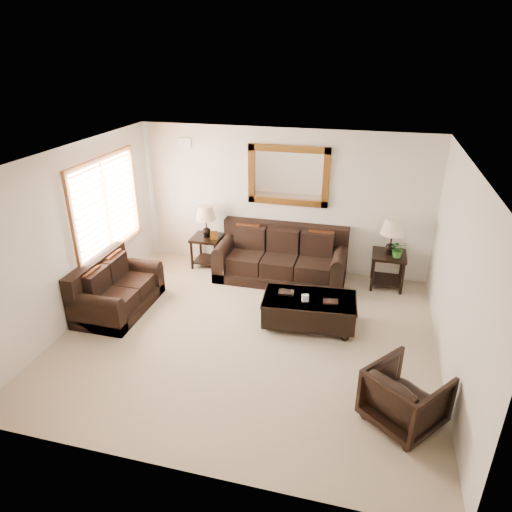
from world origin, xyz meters
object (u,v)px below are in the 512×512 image
(loveseat, at_px, (115,292))
(coffee_table, at_px, (309,308))
(end_table_right, at_px, (391,243))
(end_table_left, at_px, (206,227))
(armchair, at_px, (406,395))
(sofa, at_px, (281,260))

(loveseat, xyz_separation_m, coffee_table, (3.17, 0.31, -0.02))
(end_table_right, bearing_deg, end_table_left, 179.77)
(loveseat, distance_m, end_table_left, 2.21)
(end_table_left, relative_size, end_table_right, 0.95)
(end_table_right, bearing_deg, armchair, -86.88)
(end_table_left, relative_size, armchair, 1.57)
(sofa, distance_m, end_table_left, 1.59)
(end_table_left, bearing_deg, loveseat, -114.79)
(end_table_left, relative_size, coffee_table, 0.84)
(loveseat, xyz_separation_m, end_table_left, (0.90, 1.95, 0.49))
(sofa, bearing_deg, end_table_right, 3.92)
(loveseat, bearing_deg, end_table_left, -24.79)
(loveseat, height_order, end_table_left, end_table_left)
(loveseat, height_order, coffee_table, loveseat)
(armchair, bearing_deg, end_table_right, -48.29)
(end_table_left, height_order, coffee_table, end_table_left)
(sofa, distance_m, loveseat, 3.02)
(loveseat, relative_size, end_table_left, 1.24)
(end_table_right, xyz_separation_m, coffee_table, (-1.18, -1.63, -0.55))
(sofa, height_order, coffee_table, sofa)
(end_table_left, xyz_separation_m, armchair, (3.63, -3.39, -0.41))
(loveseat, xyz_separation_m, end_table_right, (4.34, 1.94, 0.53))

